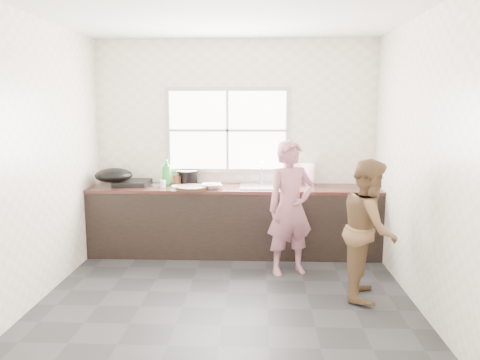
{
  "coord_description": "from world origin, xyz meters",
  "views": [
    {
      "loc": [
        0.31,
        -4.47,
        1.87
      ],
      "look_at": [
        0.1,
        0.65,
        1.05
      ],
      "focal_mm": 35.0,
      "sensor_mm": 36.0,
      "label": 1
    }
  ],
  "objects_px": {
    "person_side": "(369,229)",
    "cutting_board": "(192,188)",
    "pot_lid_right": "(156,185)",
    "black_pot": "(188,177)",
    "pot_lid_left": "(138,186)",
    "bottle_brown_short": "(180,178)",
    "wok": "(114,175)",
    "burner": "(132,183)",
    "bowl_mince": "(212,186)",
    "glass_jar": "(163,184)",
    "woman": "(290,212)",
    "bowl_held": "(291,188)",
    "dish_rack": "(300,173)",
    "plate_food": "(181,186)",
    "bowl_crabs": "(291,188)",
    "bottle_green": "(167,172)"
  },
  "relations": [
    {
      "from": "bottle_brown_short",
      "to": "pot_lid_right",
      "type": "height_order",
      "value": "bottle_brown_short"
    },
    {
      "from": "person_side",
      "to": "wok",
      "type": "xyz_separation_m",
      "value": [
        -2.89,
        1.24,
        0.32
      ]
    },
    {
      "from": "glass_jar",
      "to": "dish_rack",
      "type": "distance_m",
      "value": 1.75
    },
    {
      "from": "pot_lid_left",
      "to": "wok",
      "type": "bearing_deg",
      "value": -171.71
    },
    {
      "from": "person_side",
      "to": "cutting_board",
      "type": "height_order",
      "value": "person_side"
    },
    {
      "from": "woman",
      "to": "person_side",
      "type": "bearing_deg",
      "value": -61.12
    },
    {
      "from": "woman",
      "to": "plate_food",
      "type": "distance_m",
      "value": 1.48
    },
    {
      "from": "woman",
      "to": "cutting_board",
      "type": "distance_m",
      "value": 1.28
    },
    {
      "from": "cutting_board",
      "to": "woman",
      "type": "bearing_deg",
      "value": -23.05
    },
    {
      "from": "cutting_board",
      "to": "plate_food",
      "type": "distance_m",
      "value": 0.21
    },
    {
      "from": "plate_food",
      "to": "dish_rack",
      "type": "relative_size",
      "value": 0.61
    },
    {
      "from": "woman",
      "to": "pot_lid_left",
      "type": "height_order",
      "value": "woman"
    },
    {
      "from": "burner",
      "to": "wok",
      "type": "xyz_separation_m",
      "value": [
        -0.2,
        -0.13,
        0.12
      ]
    },
    {
      "from": "bowl_mince",
      "to": "burner",
      "type": "xyz_separation_m",
      "value": [
        -1.04,
        0.19,
        0.0
      ]
    },
    {
      "from": "cutting_board",
      "to": "pot_lid_left",
      "type": "bearing_deg",
      "value": 166.19
    },
    {
      "from": "bowl_mince",
      "to": "glass_jar",
      "type": "distance_m",
      "value": 0.61
    },
    {
      "from": "woman",
      "to": "black_pot",
      "type": "relative_size",
      "value": 5.68
    },
    {
      "from": "black_pot",
      "to": "pot_lid_right",
      "type": "bearing_deg",
      "value": -162.44
    },
    {
      "from": "burner",
      "to": "pot_lid_right",
      "type": "distance_m",
      "value": 0.3
    },
    {
      "from": "plate_food",
      "to": "burner",
      "type": "xyz_separation_m",
      "value": [
        -0.64,
        0.12,
        0.02
      ]
    },
    {
      "from": "woman",
      "to": "bottle_green",
      "type": "bearing_deg",
      "value": 131.68
    },
    {
      "from": "cutting_board",
      "to": "plate_food",
      "type": "height_order",
      "value": "cutting_board"
    },
    {
      "from": "person_side",
      "to": "bowl_held",
      "type": "relative_size",
      "value": 6.57
    },
    {
      "from": "pot_lid_right",
      "to": "black_pot",
      "type": "bearing_deg",
      "value": 17.56
    },
    {
      "from": "pot_lid_left",
      "to": "person_side",
      "type": "bearing_deg",
      "value": -26.26
    },
    {
      "from": "pot_lid_right",
      "to": "bottle_brown_short",
      "type": "bearing_deg",
      "value": 32.28
    },
    {
      "from": "bowl_held",
      "to": "pot_lid_left",
      "type": "bearing_deg",
      "value": 174.31
    },
    {
      "from": "cutting_board",
      "to": "black_pot",
      "type": "height_order",
      "value": "black_pot"
    },
    {
      "from": "bowl_held",
      "to": "bottle_brown_short",
      "type": "bearing_deg",
      "value": 162.82
    },
    {
      "from": "black_pot",
      "to": "dish_rack",
      "type": "height_order",
      "value": "dish_rack"
    },
    {
      "from": "cutting_board",
      "to": "black_pot",
      "type": "relative_size",
      "value": 1.6
    },
    {
      "from": "glass_jar",
      "to": "pot_lid_left",
      "type": "height_order",
      "value": "glass_jar"
    },
    {
      "from": "bowl_crabs",
      "to": "plate_food",
      "type": "height_order",
      "value": "bowl_crabs"
    },
    {
      "from": "woman",
      "to": "dish_rack",
      "type": "distance_m",
      "value": 0.97
    },
    {
      "from": "pot_lid_left",
      "to": "cutting_board",
      "type": "bearing_deg",
      "value": -13.81
    },
    {
      "from": "plate_food",
      "to": "bottle_green",
      "type": "xyz_separation_m",
      "value": [
        -0.21,
        0.16,
        0.16
      ]
    },
    {
      "from": "bottle_green",
      "to": "pot_lid_left",
      "type": "bearing_deg",
      "value": -160.58
    },
    {
      "from": "burner",
      "to": "pot_lid_left",
      "type": "distance_m",
      "value": 0.13
    },
    {
      "from": "wok",
      "to": "pot_lid_right",
      "type": "bearing_deg",
      "value": 13.21
    },
    {
      "from": "black_pot",
      "to": "bottle_green",
      "type": "bearing_deg",
      "value": -163.26
    },
    {
      "from": "pot_lid_left",
      "to": "bowl_mince",
      "type": "bearing_deg",
      "value": -6.57
    },
    {
      "from": "black_pot",
      "to": "bottle_brown_short",
      "type": "xyz_separation_m",
      "value": [
        -0.12,
        0.05,
        -0.01
      ]
    },
    {
      "from": "woman",
      "to": "burner",
      "type": "relative_size",
      "value": 3.33
    },
    {
      "from": "bottle_brown_short",
      "to": "glass_jar",
      "type": "bearing_deg",
      "value": -115.93
    },
    {
      "from": "person_side",
      "to": "pot_lid_left",
      "type": "relative_size",
      "value": 5.41
    },
    {
      "from": "black_pot",
      "to": "pot_lid_left",
      "type": "bearing_deg",
      "value": -161.71
    },
    {
      "from": "person_side",
      "to": "pot_lid_left",
      "type": "height_order",
      "value": "person_side"
    },
    {
      "from": "bowl_mince",
      "to": "bottle_brown_short",
      "type": "distance_m",
      "value": 0.58
    },
    {
      "from": "bottle_green",
      "to": "bottle_brown_short",
      "type": "distance_m",
      "value": 0.21
    },
    {
      "from": "plate_food",
      "to": "dish_rack",
      "type": "xyz_separation_m",
      "value": [
        1.5,
        0.27,
        0.14
      ]
    }
  ]
}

